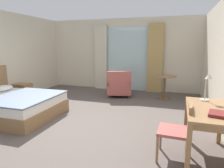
# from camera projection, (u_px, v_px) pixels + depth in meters

# --- Properties ---
(ground) EXTENTS (6.17, 7.98, 0.10)m
(ground) POSITION_uv_depth(u_px,v_px,m) (76.00, 127.00, 4.20)
(ground) COLOR #564C47
(wall_back) EXTENTS (5.77, 0.12, 2.59)m
(wall_back) POSITION_uv_depth(u_px,v_px,m) (122.00, 55.00, 7.43)
(wall_back) COLOR beige
(wall_back) RESTS_ON ground
(balcony_glass_door) EXTENTS (1.57, 0.02, 2.28)m
(balcony_glass_door) POSITION_uv_depth(u_px,v_px,m) (128.00, 59.00, 7.32)
(balcony_glass_door) COLOR silver
(balcony_glass_door) RESTS_ON ground
(curtain_panel_left) EXTENTS (0.47, 0.10, 2.37)m
(curtain_panel_left) POSITION_uv_depth(u_px,v_px,m) (101.00, 57.00, 7.51)
(curtain_panel_left) COLOR beige
(curtain_panel_left) RESTS_ON ground
(curtain_panel_right) EXTENTS (0.53, 0.10, 2.37)m
(curtain_panel_right) POSITION_uv_depth(u_px,v_px,m) (155.00, 59.00, 6.92)
(curtain_panel_right) COLOR tan
(curtain_panel_right) RESTS_ON ground
(bed) EXTENTS (1.98, 1.63, 1.10)m
(bed) POSITION_uv_depth(u_px,v_px,m) (12.00, 105.00, 4.64)
(bed) COLOR olive
(bed) RESTS_ON ground
(nightstand) EXTENTS (0.43, 0.41, 0.48)m
(nightstand) POSITION_uv_depth(u_px,v_px,m) (23.00, 91.00, 6.14)
(nightstand) COLOR olive
(nightstand) RESTS_ON ground
(writing_desk) EXTENTS (0.62, 1.23, 0.76)m
(writing_desk) POSITION_uv_depth(u_px,v_px,m) (209.00, 115.00, 2.81)
(writing_desk) COLOR olive
(writing_desk) RESTS_ON ground
(desk_chair) EXTENTS (0.45, 0.47, 0.85)m
(desk_chair) POSITION_uv_depth(u_px,v_px,m) (179.00, 128.00, 2.83)
(desk_chair) COLOR #9E4C47
(desk_chair) RESTS_ON ground
(desk_lamp) EXTENTS (0.16, 0.18, 0.45)m
(desk_lamp) POSITION_uv_depth(u_px,v_px,m) (208.00, 82.00, 3.12)
(desk_lamp) COLOR #B7B2A8
(desk_lamp) RESTS_ON writing_desk
(closed_book) EXTENTS (0.30, 0.32, 0.04)m
(closed_book) POSITION_uv_depth(u_px,v_px,m) (220.00, 114.00, 2.52)
(closed_book) COLOR maroon
(closed_book) RESTS_ON writing_desk
(armchair_by_window) EXTENTS (0.90, 0.86, 0.85)m
(armchair_by_window) POSITION_uv_depth(u_px,v_px,m) (119.00, 86.00, 6.40)
(armchair_by_window) COLOR #9E4C47
(armchair_by_window) RESTS_ON ground
(round_cafe_table) EXTENTS (0.69, 0.69, 0.73)m
(round_cafe_table) POSITION_uv_depth(u_px,v_px,m) (165.00, 82.00, 6.10)
(round_cafe_table) COLOR olive
(round_cafe_table) RESTS_ON ground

